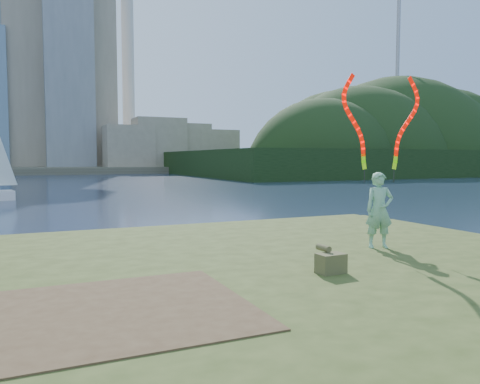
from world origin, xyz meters
name	(u,v)px	position (x,y,z in m)	size (l,w,h in m)	color
ground	(202,289)	(0.00, 0.00, 0.00)	(320.00, 320.00, 0.00)	#19263F
grassy_knoll	(248,304)	(0.00, -2.30, 0.34)	(20.00, 18.00, 0.80)	#334117
dirt_patch	(121,309)	(-2.20, -3.20, 0.81)	(3.20, 3.00, 0.02)	#47331E
far_shore	(48,169)	(0.00, 95.00, 0.60)	(320.00, 40.00, 1.20)	#4F493A
observation_tower	(127,0)	(18.00, 102.00, 39.11)	(10.00, 10.00, 58.00)	silver
wooded_hill	(393,172)	(59.57, 59.96, 0.16)	(78.00, 50.00, 63.00)	black
woman_with_ribbons	(380,182)	(3.63, -1.20, 2.21)	(1.94, 0.74, 4.01)	#1C7946
canvas_bag	(330,262)	(1.36, -2.66, 0.98)	(0.48, 0.54, 0.44)	#4D472C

